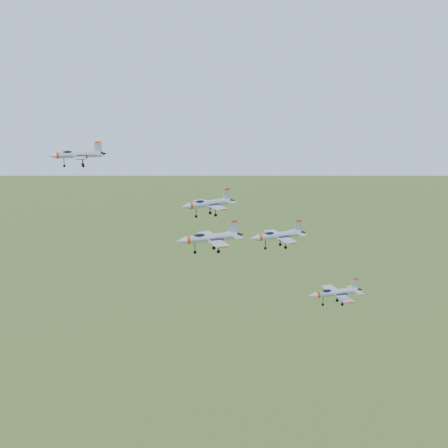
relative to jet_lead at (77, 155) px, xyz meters
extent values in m
cylinder|color=#A7AEB4|center=(0.34, 0.00, -0.03)|extent=(8.49, 1.34, 1.22)
cone|color=#A7AEB4|center=(-4.75, -0.06, -0.03)|extent=(1.71, 1.25, 1.22)
cone|color=black|center=(5.24, 0.07, -0.03)|extent=(1.33, 1.06, 1.04)
ellipsoid|color=black|center=(-1.73, -0.02, 0.43)|extent=(2.08, 0.91, 0.78)
cube|color=#A7AEB4|center=(0.56, -2.63, -0.26)|extent=(2.22, 4.17, 0.13)
cube|color=#A7AEB4|center=(0.49, 2.64, -0.26)|extent=(2.22, 4.17, 0.13)
cube|color=#A7AEB4|center=(4.20, 0.06, 1.24)|extent=(1.41, 0.13, 1.98)
cube|color=red|center=(4.20, 0.06, 2.28)|extent=(1.04, 0.15, 0.33)
cylinder|color=#A7AEB4|center=(23.50, -13.36, -8.25)|extent=(8.58, 3.64, 1.24)
cone|color=#A7AEB4|center=(18.56, -14.83, -8.25)|extent=(2.00, 1.68, 1.24)
cone|color=black|center=(28.25, -11.94, -8.25)|extent=(1.58, 1.39, 1.05)
ellipsoid|color=black|center=(21.49, -13.96, -7.78)|extent=(2.27, 1.45, 0.79)
cube|color=#A7AEB4|center=(24.44, -15.86, -8.49)|extent=(3.30, 4.65, 0.13)
cube|color=#A7AEB4|center=(22.92, -10.74, -8.49)|extent=(3.30, 4.65, 0.13)
cube|color=#A7AEB4|center=(27.25, -12.24, -6.96)|extent=(1.40, 0.52, 2.00)
cube|color=red|center=(27.25, -12.24, -5.91)|extent=(1.04, 0.43, 0.33)
cylinder|color=#A7AEB4|center=(19.67, -31.10, -9.79)|extent=(8.63, 2.20, 1.23)
cone|color=#A7AEB4|center=(14.58, -31.69, -9.79)|extent=(1.84, 1.42, 1.23)
cone|color=black|center=(24.58, -30.54, -9.79)|extent=(1.44, 1.19, 1.05)
ellipsoid|color=black|center=(17.60, -31.34, -9.33)|extent=(2.18, 1.12, 0.78)
cube|color=#A7AEB4|center=(20.17, -33.72, -10.03)|extent=(2.65, 4.40, 0.13)
cube|color=#A7AEB4|center=(19.56, -28.44, -10.03)|extent=(2.65, 4.40, 0.13)
cube|color=#A7AEB4|center=(23.54, -30.66, -8.51)|extent=(1.43, 0.28, 1.99)
cube|color=red|center=(23.54, -30.66, -7.47)|extent=(1.05, 0.25, 0.33)
cylinder|color=#A7AEB4|center=(42.57, 0.27, -19.51)|extent=(10.43, 2.98, 1.49)
cone|color=#A7AEB4|center=(36.45, -0.63, -19.51)|extent=(2.26, 1.78, 1.49)
cone|color=black|center=(48.47, 1.14, -19.51)|extent=(1.77, 1.49, 1.27)
ellipsoid|color=black|center=(40.08, -0.10, -18.95)|extent=(2.65, 1.43, 0.95)
cube|color=#A7AEB4|center=(43.27, -2.87, -19.80)|extent=(3.34, 5.38, 0.16)
cube|color=#A7AEB4|center=(42.33, 3.48, -19.80)|extent=(3.34, 5.38, 0.16)
cube|color=#A7AEB4|center=(47.22, 0.95, -17.96)|extent=(1.72, 0.39, 2.41)
cube|color=red|center=(47.22, 0.95, -16.70)|extent=(1.27, 0.34, 0.40)
cylinder|color=#A7AEB4|center=(45.28, -24.29, -24.16)|extent=(8.40, 1.69, 1.21)
cone|color=#A7AEB4|center=(40.28, -24.58, -24.16)|extent=(1.74, 1.30, 1.21)
cone|color=black|center=(50.09, -24.01, -24.16)|extent=(1.36, 1.10, 1.02)
ellipsoid|color=black|center=(43.24, -24.41, -23.71)|extent=(2.09, 0.98, 0.76)
cube|color=#A7AEB4|center=(45.61, -26.87, -24.39)|extent=(2.37, 4.20, 0.13)
cube|color=#A7AEB4|center=(45.31, -21.69, -24.39)|extent=(2.37, 4.20, 0.13)
cube|color=#A7AEB4|center=(49.07, -24.07, -22.91)|extent=(1.39, 0.19, 1.95)
cube|color=red|center=(49.07, -24.07, -21.89)|extent=(1.03, 0.19, 0.32)
camera|label=1|loc=(-2.72, -124.82, 17.54)|focal=50.00mm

